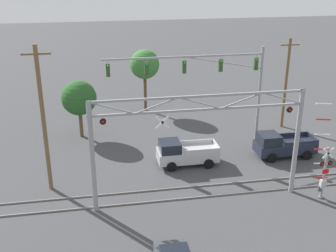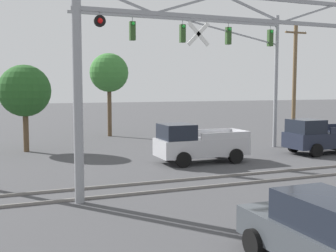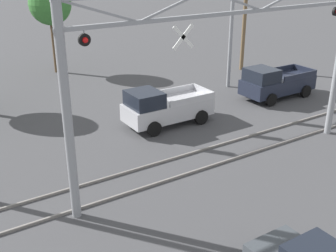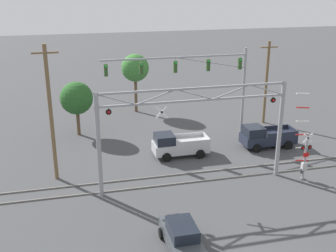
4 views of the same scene
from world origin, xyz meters
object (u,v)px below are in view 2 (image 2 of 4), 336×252
sedan_waiting (324,234)px  background_tree_far_left_verge (25,91)px  traffic_signal_span (224,51)px  pickup_truck_lead (197,144)px  utility_pole_right (294,80)px  crossing_gantry (252,66)px  background_tree_beyond_span (109,73)px  pickup_truck_following (322,137)px

sedan_waiting → background_tree_far_left_verge: bearing=103.6°
traffic_signal_span → pickup_truck_lead: (-3.30, -3.30, -5.01)m
utility_pole_right → background_tree_far_left_verge: utility_pole_right is taller
crossing_gantry → pickup_truck_lead: 6.42m
background_tree_beyond_span → utility_pole_right: bearing=-29.4°
background_tree_far_left_verge → background_tree_beyond_span: bearing=42.2°
traffic_signal_span → sedan_waiting: traffic_signal_span is taller
utility_pole_right → pickup_truck_following: bearing=-114.5°
traffic_signal_span → background_tree_beyond_span: (-4.61, 9.66, -1.08)m
pickup_truck_lead → utility_pole_right: size_ratio=0.55×
traffic_signal_span → utility_pole_right: size_ratio=1.56×
background_tree_beyond_span → background_tree_far_left_verge: 8.89m
background_tree_beyond_span → background_tree_far_left_verge: bearing=-137.8°
traffic_signal_span → pickup_truck_following: bearing=-34.8°
traffic_signal_span → pickup_truck_lead: traffic_signal_span is taller
pickup_truck_following → utility_pole_right: (2.78, 6.10, 3.35)m
traffic_signal_span → sedan_waiting: bearing=-112.2°
sedan_waiting → utility_pole_right: bearing=53.2°
utility_pole_right → background_tree_beyond_span: utility_pole_right is taller
traffic_signal_span → sedan_waiting: (-6.42, -15.73, -5.14)m
pickup_truck_following → traffic_signal_span: bearing=145.2°
sedan_waiting → utility_pole_right: 23.45m
pickup_truck_lead → background_tree_far_left_verge: size_ratio=0.90×
sedan_waiting → crossing_gantry: bearing=68.4°
pickup_truck_lead → utility_pole_right: (10.76, 6.14, 3.35)m
pickup_truck_lead → traffic_signal_span: bearing=45.0°
traffic_signal_span → background_tree_beyond_span: traffic_signal_span is taller
traffic_signal_span → utility_pole_right: (7.47, 2.85, -1.65)m
background_tree_far_left_verge → pickup_truck_following: bearing=-23.9°
utility_pole_right → background_tree_beyond_span: bearing=150.6°
traffic_signal_span → pickup_truck_lead: bearing=-135.0°
pickup_truck_lead → background_tree_far_left_verge: bearing=138.0°
pickup_truck_lead → pickup_truck_following: (7.98, 0.04, 0.00)m
crossing_gantry → background_tree_beyond_span: 18.27m
traffic_signal_span → background_tree_far_left_verge: 11.98m
crossing_gantry → sedan_waiting: size_ratio=3.36×
sedan_waiting → pickup_truck_lead: bearing=75.9°
pickup_truck_following → background_tree_far_left_verge: background_tree_far_left_verge is taller
pickup_truck_lead → sedan_waiting: pickup_truck_lead is taller
crossing_gantry → background_tree_far_left_verge: crossing_gantry is taller
sedan_waiting → background_tree_beyond_span: bearing=85.9°
crossing_gantry → background_tree_beyond_span: bearing=93.2°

